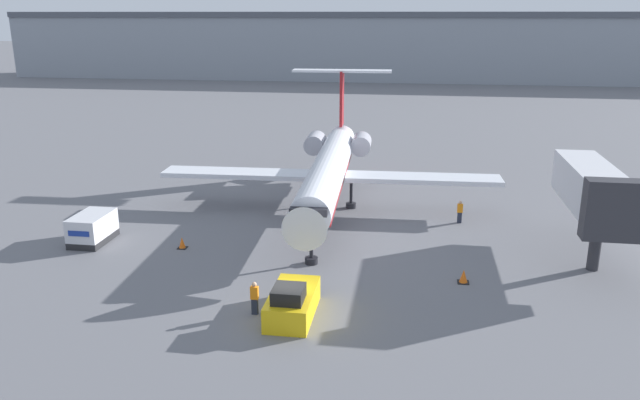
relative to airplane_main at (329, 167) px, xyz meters
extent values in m
plane|color=slate|center=(0.58, -18.33, -3.36)|extent=(600.00, 600.00, 0.00)
cube|color=#8C939E|center=(0.58, 101.67, 3.62)|extent=(180.00, 16.00, 13.95)
cube|color=#4C515B|center=(0.58, 101.67, 11.19)|extent=(180.00, 16.80, 1.20)
cylinder|color=silver|center=(0.05, -1.21, -0.06)|extent=(3.49, 22.19, 2.59)
cone|color=silver|center=(0.54, -13.29, -0.06)|extent=(2.67, 2.18, 2.59)
cube|color=black|center=(0.51, -12.46, 0.39)|extent=(2.23, 0.79, 0.44)
cone|color=silver|center=(-0.46, 11.25, -0.06)|extent=(2.45, 2.94, 2.33)
cube|color=maroon|center=(0.05, -1.21, -0.90)|extent=(3.14, 19.97, 0.20)
cube|color=silver|center=(7.18, 0.18, -0.64)|extent=(11.87, 3.04, 0.36)
cube|color=silver|center=(-7.17, -0.40, -0.64)|extent=(11.87, 3.04, 0.36)
cylinder|color=#ADADB7|center=(1.74, 8.15, 0.26)|extent=(1.85, 3.10, 1.73)
cylinder|color=#ADADB7|center=(-2.40, 7.98, 0.26)|extent=(1.85, 3.10, 1.73)
cube|color=maroon|center=(-0.48, 11.82, 3.78)|extent=(0.33, 2.21, 5.08)
cube|color=silver|center=(-0.48, 11.82, 6.32)|extent=(9.21, 2.17, 0.20)
cylinder|color=black|center=(0.46, -11.26, -2.36)|extent=(0.24, 0.24, 2.00)
cylinder|color=black|center=(0.46, -11.26, -3.16)|extent=(0.80, 0.80, 0.40)
cylinder|color=black|center=(-1.70, 0.42, -2.36)|extent=(0.24, 0.24, 2.00)
cylinder|color=black|center=(-1.70, 0.42, -3.16)|extent=(0.80, 0.80, 0.40)
cylinder|color=black|center=(1.66, 0.56, -2.36)|extent=(0.24, 0.24, 2.00)
cylinder|color=black|center=(1.66, 0.56, -3.16)|extent=(0.80, 0.80, 0.40)
cube|color=yellow|center=(0.64, -18.15, -2.72)|extent=(2.17, 4.47, 1.28)
cube|color=black|center=(0.64, -19.13, -1.73)|extent=(1.52, 1.61, 0.70)
cube|color=black|center=(0.64, -16.00, -2.91)|extent=(1.96, 0.30, 0.77)
cube|color=#232326|center=(-14.67, -9.74, -3.13)|extent=(2.06, 3.45, 0.45)
cube|color=silver|center=(-14.67, -9.74, -2.16)|extent=(2.06, 3.45, 1.50)
cube|color=navy|center=(-14.67, -11.48, -2.16)|extent=(1.44, 0.04, 0.36)
cube|color=#232838|center=(-1.29, -18.33, -2.93)|extent=(0.32, 0.20, 0.85)
cube|color=orange|center=(-1.29, -18.33, -2.17)|extent=(0.40, 0.24, 0.68)
sphere|color=tan|center=(-1.29, -18.33, -1.71)|extent=(0.25, 0.25, 0.25)
cube|color=#232838|center=(9.93, -1.90, -2.96)|extent=(0.32, 0.20, 0.81)
cube|color=orange|center=(9.93, -1.90, -2.23)|extent=(0.40, 0.24, 0.64)
sphere|color=tan|center=(9.93, -1.90, -1.80)|extent=(0.24, 0.24, 0.24)
cube|color=black|center=(-8.35, -9.95, -3.34)|extent=(0.59, 0.59, 0.04)
cone|color=orange|center=(-8.35, -9.95, -2.96)|extent=(0.42, 0.42, 0.72)
cube|color=black|center=(9.52, -12.73, -3.34)|extent=(0.66, 0.66, 0.04)
cone|color=orange|center=(9.52, -12.73, -2.95)|extent=(0.47, 0.47, 0.75)
cylinder|color=#2D2D33|center=(17.31, -9.59, -1.76)|extent=(0.70, 0.70, 3.20)
cube|color=silver|center=(17.31, -6.86, 1.14)|extent=(2.60, 9.12, 2.60)
cube|color=#2D2D33|center=(17.31, -12.02, 1.14)|extent=(3.20, 1.20, 3.38)
camera|label=1|loc=(6.39, -46.39, 11.40)|focal=35.00mm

